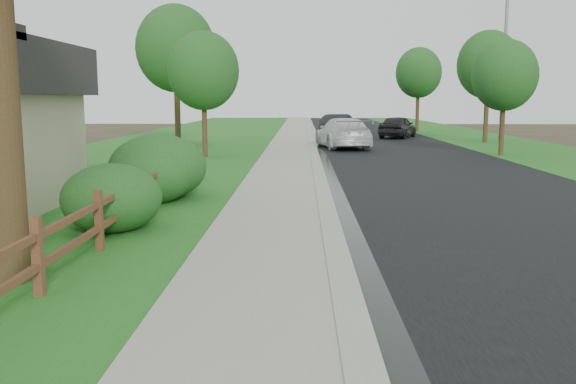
{
  "coord_description": "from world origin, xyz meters",
  "views": [
    {
      "loc": [
        -0.19,
        -4.78,
        2.6
      ],
      "look_at": [
        -0.42,
        5.48,
        1.03
      ],
      "focal_mm": 38.0,
      "sensor_mm": 36.0,
      "label": 1
    }
  ],
  "objects_px": {
    "ranch_fence": "(120,206)",
    "dark_car_mid": "(398,127)",
    "white_suv": "(343,133)",
    "streetlight": "(501,50)"
  },
  "relations": [
    {
      "from": "ranch_fence",
      "to": "dark_car_mid",
      "type": "distance_m",
      "value": 31.59
    },
    {
      "from": "white_suv",
      "to": "dark_car_mid",
      "type": "xyz_separation_m",
      "value": [
        4.26,
        8.74,
        -0.05
      ]
    },
    {
      "from": "dark_car_mid",
      "to": "streetlight",
      "type": "relative_size",
      "value": 0.45
    },
    {
      "from": "ranch_fence",
      "to": "dark_car_mid",
      "type": "xyz_separation_m",
      "value": [
        9.86,
        30.01,
        0.15
      ]
    },
    {
      "from": "white_suv",
      "to": "streetlight",
      "type": "relative_size",
      "value": 0.57
    },
    {
      "from": "ranch_fence",
      "to": "streetlight",
      "type": "distance_m",
      "value": 31.03
    },
    {
      "from": "white_suv",
      "to": "streetlight",
      "type": "bearing_deg",
      "value": -160.51
    },
    {
      "from": "streetlight",
      "to": "ranch_fence",
      "type": "bearing_deg",
      "value": -120.17
    },
    {
      "from": "white_suv",
      "to": "streetlight",
      "type": "height_order",
      "value": "streetlight"
    },
    {
      "from": "ranch_fence",
      "to": "white_suv",
      "type": "distance_m",
      "value": 22.0
    }
  ]
}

